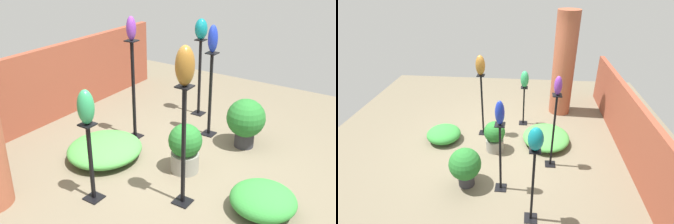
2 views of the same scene
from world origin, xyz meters
TOP-DOWN VIEW (x-y plane):
  - ground_plane at (0.00, 0.00)m, footprint 8.00×8.00m
  - brick_wall_back at (0.00, 2.61)m, footprint 5.60×0.12m
  - brick_pillar at (-1.76, 1.43)m, footprint 0.54×0.54m
  - pedestal_bronze at (-0.51, -0.43)m, footprint 0.20×0.20m
  - pedestal_violet at (0.49, 1.06)m, footprint 0.20×0.20m
  - pedestal_jade at (-1.03, 0.48)m, footprint 0.20×0.20m
  - pedestal_teal at (1.81, 0.69)m, footprint 0.20×0.20m
  - pedestal_cobalt at (1.21, 0.16)m, footprint 0.20×0.20m
  - art_vase_bronze at (-0.51, -0.43)m, footprint 0.21×0.20m
  - art_vase_violet at (0.49, 1.06)m, footprint 0.15×0.14m
  - art_vase_jade at (-1.03, 0.48)m, footprint 0.19×0.19m
  - art_vase_teal at (1.81, 0.69)m, footprint 0.21×0.21m
  - art_vase_cobalt at (1.21, 0.16)m, footprint 0.14×0.15m
  - potted_plant_back_center at (0.10, -0.08)m, footprint 0.44×0.44m
  - potted_plant_walkway_edge at (1.16, -0.46)m, footprint 0.56×0.56m
  - foliage_bed_east at (-0.15, -1.26)m, footprint 0.74×0.75m
  - foliage_bed_west at (-0.25, 1.01)m, footprint 1.07×1.01m

SIDE VIEW (x-z plane):
  - ground_plane at x=0.00m, z-range 0.00..0.00m
  - foliage_bed_west at x=-0.25m, z-range 0.00..0.28m
  - foliage_bed_east at x=-0.15m, z-range 0.00..0.31m
  - potted_plant_back_center at x=0.10m, z-range 0.02..0.69m
  - potted_plant_walkway_edge at x=1.16m, z-range 0.06..0.79m
  - pedestal_jade at x=-1.03m, z-range -0.05..0.93m
  - pedestal_cobalt at x=1.21m, z-range -0.05..1.27m
  - pedestal_teal at x=1.81m, z-range -0.05..1.27m
  - brick_wall_back at x=0.00m, z-range 0.00..1.25m
  - pedestal_bronze at x=-0.51m, z-range -0.05..1.39m
  - pedestal_violet at x=0.49m, z-range -0.06..1.46m
  - art_vase_jade at x=-1.03m, z-range 0.98..1.37m
  - brick_pillar at x=-1.76m, z-range 0.00..2.60m
  - art_vase_teal at x=1.81m, z-range 1.32..1.66m
  - art_vase_cobalt at x=1.21m, z-range 1.32..1.72m
  - art_vase_bronze at x=-0.51m, z-range 1.45..1.87m
  - art_vase_violet at x=0.49m, z-range 1.52..1.86m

